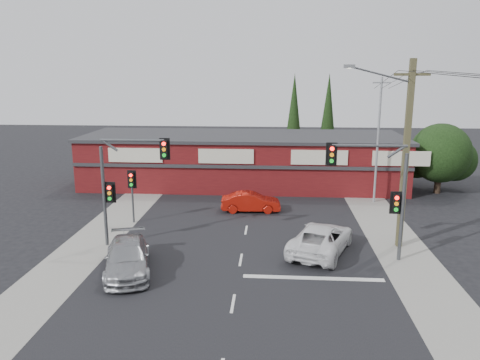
# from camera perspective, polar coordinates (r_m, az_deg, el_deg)

# --- Properties ---
(ground) EXTENTS (120.00, 120.00, 0.00)m
(ground) POSITION_cam_1_polar(r_m,az_deg,el_deg) (23.70, 0.02, -10.12)
(ground) COLOR black
(ground) RESTS_ON ground
(road_strip) EXTENTS (14.00, 70.00, 0.01)m
(road_strip) POSITION_cam_1_polar(r_m,az_deg,el_deg) (28.35, 0.74, -6.15)
(road_strip) COLOR black
(road_strip) RESTS_ON ground
(verge_left) EXTENTS (3.00, 70.00, 0.02)m
(verge_left) POSITION_cam_1_polar(r_m,az_deg,el_deg) (30.04, -15.74, -5.53)
(verge_left) COLOR gray
(verge_left) RESTS_ON ground
(verge_right) EXTENTS (3.00, 70.00, 0.02)m
(verge_right) POSITION_cam_1_polar(r_m,az_deg,el_deg) (29.15, 17.77, -6.24)
(verge_right) COLOR gray
(verge_right) RESTS_ON ground
(stop_line) EXTENTS (6.50, 0.35, 0.01)m
(stop_line) POSITION_cam_1_polar(r_m,az_deg,el_deg) (22.36, 8.91, -11.73)
(stop_line) COLOR silver
(stop_line) RESTS_ON ground
(white_suv) EXTENTS (4.25, 5.97, 1.51)m
(white_suv) POSITION_cam_1_polar(r_m,az_deg,el_deg) (25.18, 9.84, -7.05)
(white_suv) COLOR white
(white_suv) RESTS_ON ground
(silver_suv) EXTENTS (3.32, 5.39, 1.46)m
(silver_suv) POSITION_cam_1_polar(r_m,az_deg,el_deg) (23.10, -13.56, -9.19)
(silver_suv) COLOR #9EA1A3
(silver_suv) RESTS_ON ground
(red_sedan) EXTENTS (4.08, 1.61, 1.32)m
(red_sedan) POSITION_cam_1_polar(r_m,az_deg,el_deg) (31.96, 1.33, -2.69)
(red_sedan) COLOR #AA150A
(red_sedan) RESTS_ON ground
(lane_dashes) EXTENTS (0.12, 47.65, 0.01)m
(lane_dashes) POSITION_cam_1_polar(r_m,az_deg,el_deg) (28.38, 0.75, -6.11)
(lane_dashes) COLOR silver
(lane_dashes) RESTS_ON ground
(shop_building) EXTENTS (27.30, 8.40, 4.22)m
(shop_building) POSITION_cam_1_polar(r_m,az_deg,el_deg) (39.46, 0.34, 2.54)
(shop_building) COLOR #541013
(shop_building) RESTS_ON ground
(tree_cluster) EXTENTS (5.90, 5.10, 5.50)m
(tree_cluster) POSITION_cam_1_polar(r_m,az_deg,el_deg) (39.95, 23.27, 2.71)
(tree_cluster) COLOR #2D2116
(tree_cluster) RESTS_ON ground
(conifer_near) EXTENTS (1.80, 1.80, 9.25)m
(conifer_near) POSITION_cam_1_polar(r_m,az_deg,el_deg) (45.94, 6.59, 8.15)
(conifer_near) COLOR #2D2116
(conifer_near) RESTS_ON ground
(conifer_far) EXTENTS (1.80, 1.80, 9.25)m
(conifer_far) POSITION_cam_1_polar(r_m,az_deg,el_deg) (48.20, 10.69, 8.24)
(conifer_far) COLOR #2D2116
(conifer_far) RESTS_ON ground
(traffic_mast_left) EXTENTS (3.77, 0.27, 5.97)m
(traffic_mast_left) POSITION_cam_1_polar(r_m,az_deg,el_deg) (25.62, -14.14, 0.48)
(traffic_mast_left) COLOR #47494C
(traffic_mast_left) RESTS_ON ground
(traffic_mast_right) EXTENTS (3.96, 0.27, 5.97)m
(traffic_mast_right) POSITION_cam_1_polar(r_m,az_deg,el_deg) (23.96, 16.80, -0.49)
(traffic_mast_right) COLOR #47494C
(traffic_mast_right) RESTS_ON ground
(pedestal_signal) EXTENTS (0.55, 0.27, 3.38)m
(pedestal_signal) POSITION_cam_1_polar(r_m,az_deg,el_deg) (29.90, -13.04, -0.68)
(pedestal_signal) COLOR #47494C
(pedestal_signal) RESTS_ON ground
(utility_pole) EXTENTS (4.38, 0.59, 10.00)m
(utility_pole) POSITION_cam_1_polar(r_m,az_deg,el_deg) (25.94, 19.32, 3.60)
(utility_pole) COLOR brown
(utility_pole) RESTS_ON ground
(steel_pole) EXTENTS (1.20, 0.16, 9.00)m
(steel_pole) POSITION_cam_1_polar(r_m,az_deg,el_deg) (34.86, 16.47, 4.89)
(steel_pole) COLOR gray
(steel_pole) RESTS_ON ground
(power_lines) EXTENTS (2.01, 29.00, 1.22)m
(power_lines) POSITION_cam_1_polar(r_m,az_deg,el_deg) (20.48, 24.35, 11.12)
(power_lines) COLOR black
(power_lines) RESTS_ON ground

